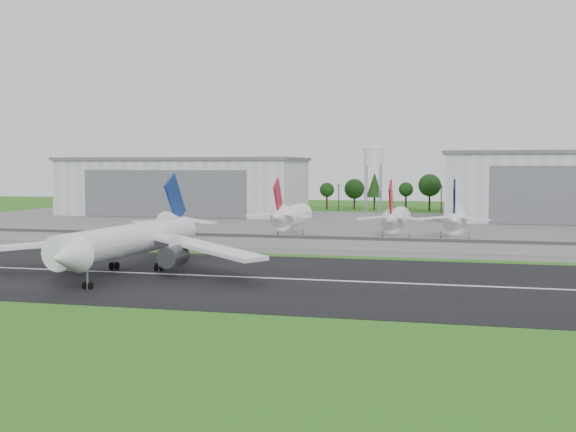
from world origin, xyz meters
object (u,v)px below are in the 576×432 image
(parked_jet_red_b, at_px, (395,219))
(parked_jet_navy, at_px, (455,219))
(parked_jet_red_a, at_px, (289,216))
(main_airliner, at_px, (129,247))

(parked_jet_red_b, xyz_separation_m, parked_jet_navy, (15.08, 0.03, 0.22))
(parked_jet_red_a, relative_size, parked_jet_navy, 1.00)
(parked_jet_red_a, distance_m, parked_jet_red_b, 28.50)
(parked_jet_red_a, height_order, parked_jet_navy, parked_jet_red_a)
(parked_jet_red_a, xyz_separation_m, parked_jet_navy, (43.58, -0.01, -0.04))
(main_airliner, xyz_separation_m, parked_jet_navy, (57.43, 67.01, 1.40))
(main_airliner, bearing_deg, parked_jet_red_a, -97.43)
(main_airliner, xyz_separation_m, parked_jet_red_a, (13.84, 67.02, 1.45))
(main_airliner, xyz_separation_m, parked_jet_red_b, (42.34, 66.98, 1.18))
(parked_jet_navy, bearing_deg, main_airliner, -130.59)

